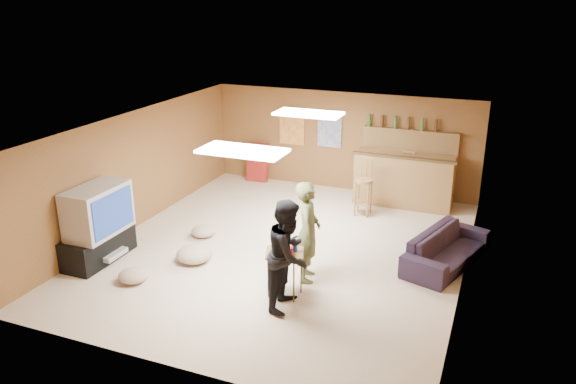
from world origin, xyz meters
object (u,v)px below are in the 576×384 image
at_px(person_black, 289,254).
at_px(tv_body, 98,210).
at_px(person_olive, 308,232).
at_px(tray_table, 285,274).
at_px(sofa, 447,249).
at_px(bar_counter, 404,180).

bearing_deg(person_black, tv_body, 86.60).
xyz_separation_m(tv_body, person_black, (3.40, -0.18, -0.10)).
xyz_separation_m(person_olive, tray_table, (-0.14, -0.60, -0.45)).
bearing_deg(person_black, tray_table, 32.08).
bearing_deg(tv_body, sofa, 20.29).
bearing_deg(tv_body, person_olive, 11.18).
bearing_deg(bar_counter, person_black, -99.15).
bearing_deg(tray_table, person_black, -57.48).
height_order(bar_counter, sofa, bar_counter).
distance_m(tv_body, tray_table, 3.29).
relative_size(bar_counter, person_black, 1.25).
height_order(tv_body, tray_table, tv_body).
xyz_separation_m(person_black, tray_table, (-0.16, 0.25, -0.45)).
distance_m(tv_body, sofa, 5.73).
bearing_deg(sofa, tv_body, 128.09).
height_order(person_olive, tray_table, person_olive).
distance_m(person_black, tray_table, 0.54).
xyz_separation_m(person_olive, person_black, (0.02, -0.84, 0.00)).
bearing_deg(sofa, person_black, 155.78).
bearing_deg(person_olive, sofa, -73.30).
bearing_deg(sofa, bar_counter, 43.56).
relative_size(bar_counter, person_olive, 1.25).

